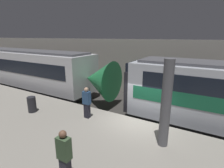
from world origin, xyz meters
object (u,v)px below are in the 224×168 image
object	(u,v)px
trash_bin	(32,104)
support_pillar_near	(166,104)
person_waiting	(87,102)
person_walking	(64,156)
train_modern	(26,69)

from	to	relation	value
trash_bin	support_pillar_near	bearing A→B (deg)	4.97
trash_bin	person_waiting	bearing A→B (deg)	17.64
support_pillar_near	person_walking	size ratio (longest dim) A/B	2.04
person_waiting	trash_bin	distance (m)	3.19
person_waiting	trash_bin	size ratio (longest dim) A/B	1.87
support_pillar_near	person_walking	xyz separation A→B (m)	(-1.91, -3.13, -0.80)
person_waiting	train_modern	bearing A→B (deg)	160.55
support_pillar_near	trash_bin	bearing A→B (deg)	-175.03
train_modern	person_walking	size ratio (longest dim) A/B	11.49
train_modern	person_waiting	bearing A→B (deg)	-19.45
train_modern	trash_bin	xyz separation A→B (m)	(7.09, -4.53, -0.51)
support_pillar_near	train_modern	world-z (taller)	support_pillar_near
person_waiting	support_pillar_near	bearing A→B (deg)	-5.24
train_modern	support_pillar_near	bearing A→B (deg)	-15.66
support_pillar_near	trash_bin	xyz separation A→B (m)	(-6.91, -0.60, -1.22)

